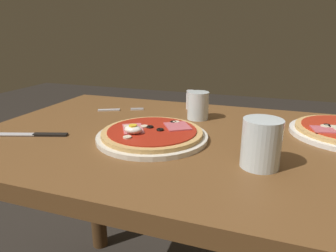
{
  "coord_description": "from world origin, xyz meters",
  "views": [
    {
      "loc": [
        0.19,
        -0.72,
        0.99
      ],
      "look_at": [
        -0.05,
        -0.03,
        0.75
      ],
      "focal_mm": 31.71,
      "sensor_mm": 36.0,
      "label": 1
    }
  ],
  "objects_px": {
    "water_glass_far": "(198,107)",
    "knife": "(36,134)",
    "fork": "(117,110)",
    "dining_table": "(188,178)",
    "salt_shaker": "(190,100)",
    "water_glass_near": "(261,147)",
    "pizza_foreground": "(152,134)"
  },
  "relations": [
    {
      "from": "water_glass_far",
      "to": "knife",
      "type": "distance_m",
      "value": 0.47
    },
    {
      "from": "water_glass_far",
      "to": "fork",
      "type": "relative_size",
      "value": 0.58
    },
    {
      "from": "dining_table",
      "to": "salt_shaker",
      "type": "height_order",
      "value": "salt_shaker"
    },
    {
      "from": "water_glass_far",
      "to": "salt_shaker",
      "type": "distance_m",
      "value": 0.12
    },
    {
      "from": "water_glass_far",
      "to": "salt_shaker",
      "type": "xyz_separation_m",
      "value": [
        -0.05,
        0.11,
        -0.0
      ]
    },
    {
      "from": "water_glass_near",
      "to": "water_glass_far",
      "type": "height_order",
      "value": "water_glass_near"
    },
    {
      "from": "dining_table",
      "to": "water_glass_near",
      "type": "bearing_deg",
      "value": -35.71
    },
    {
      "from": "pizza_foreground",
      "to": "fork",
      "type": "xyz_separation_m",
      "value": [
        -0.22,
        0.22,
        -0.01
      ]
    },
    {
      "from": "dining_table",
      "to": "salt_shaker",
      "type": "xyz_separation_m",
      "value": [
        -0.07,
        0.27,
        0.16
      ]
    },
    {
      "from": "knife",
      "to": "water_glass_far",
      "type": "bearing_deg",
      "value": 38.73
    },
    {
      "from": "pizza_foreground",
      "to": "salt_shaker",
      "type": "height_order",
      "value": "salt_shaker"
    },
    {
      "from": "water_glass_far",
      "to": "fork",
      "type": "distance_m",
      "value": 0.29
    },
    {
      "from": "dining_table",
      "to": "salt_shaker",
      "type": "relative_size",
      "value": 17.08
    },
    {
      "from": "salt_shaker",
      "to": "pizza_foreground",
      "type": "bearing_deg",
      "value": -92.33
    },
    {
      "from": "dining_table",
      "to": "fork",
      "type": "distance_m",
      "value": 0.37
    },
    {
      "from": "water_glass_near",
      "to": "pizza_foreground",
      "type": "bearing_deg",
      "value": 163.93
    },
    {
      "from": "fork",
      "to": "salt_shaker",
      "type": "bearing_deg",
      "value": 23.7
    },
    {
      "from": "dining_table",
      "to": "water_glass_near",
      "type": "relative_size",
      "value": 11.34
    },
    {
      "from": "pizza_foreground",
      "to": "water_glass_far",
      "type": "bearing_deg",
      "value": 72.75
    },
    {
      "from": "knife",
      "to": "dining_table",
      "type": "bearing_deg",
      "value": 19.05
    },
    {
      "from": "pizza_foreground",
      "to": "salt_shaker",
      "type": "relative_size",
      "value": 4.26
    },
    {
      "from": "dining_table",
      "to": "pizza_foreground",
      "type": "relative_size",
      "value": 4.01
    },
    {
      "from": "pizza_foreground",
      "to": "water_glass_far",
      "type": "distance_m",
      "value": 0.23
    },
    {
      "from": "dining_table",
      "to": "knife",
      "type": "bearing_deg",
      "value": -160.95
    },
    {
      "from": "fork",
      "to": "knife",
      "type": "height_order",
      "value": "knife"
    },
    {
      "from": "dining_table",
      "to": "fork",
      "type": "xyz_separation_m",
      "value": [
        -0.31,
        0.17,
        0.13
      ]
    },
    {
      "from": "pizza_foreground",
      "to": "water_glass_near",
      "type": "distance_m",
      "value": 0.28
    },
    {
      "from": "fork",
      "to": "salt_shaker",
      "type": "xyz_separation_m",
      "value": [
        0.24,
        0.1,
        0.03
      ]
    },
    {
      "from": "pizza_foreground",
      "to": "fork",
      "type": "distance_m",
      "value": 0.32
    },
    {
      "from": "fork",
      "to": "knife",
      "type": "bearing_deg",
      "value": -104.52
    },
    {
      "from": "fork",
      "to": "water_glass_near",
      "type": "bearing_deg",
      "value": -31.58
    },
    {
      "from": "water_glass_far",
      "to": "fork",
      "type": "xyz_separation_m",
      "value": [
        -0.29,
        0.01,
        -0.03
      ]
    }
  ]
}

